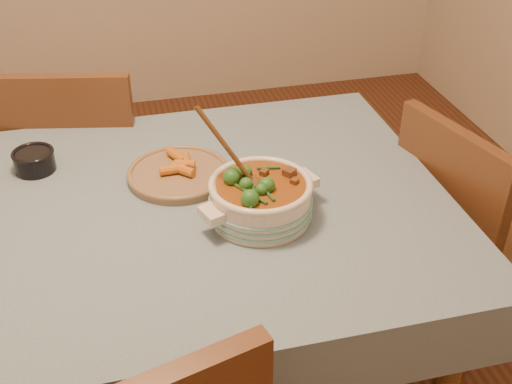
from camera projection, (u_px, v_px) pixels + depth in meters
dining_table at (133, 241)px, 1.70m from camera, size 1.68×1.08×0.76m
stew_casserole at (260, 196)px, 1.59m from camera, size 0.33×0.32×0.31m
condiment_bowl at (34, 160)px, 1.80m from camera, size 0.13×0.13×0.06m
fried_plate at (178, 172)px, 1.78m from camera, size 0.31×0.31×0.05m
chair_far at (84, 169)px, 2.27m from camera, size 0.51×0.51×0.93m
chair_right at (464, 234)px, 1.97m from camera, size 0.51×0.51×0.90m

